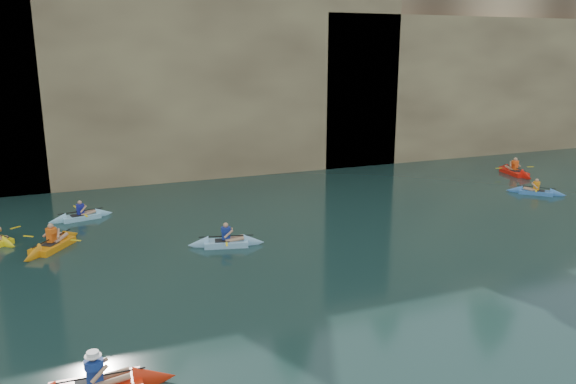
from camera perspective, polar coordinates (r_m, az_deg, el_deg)
name	(u,v)px	position (r m, az deg, el deg)	size (l,w,h in m)	color
ground	(380,381)	(13.58, 9.33, -18.38)	(160.00, 160.00, 0.00)	black
cliff	(153,69)	(40.16, -13.53, 12.01)	(70.00, 16.00, 12.00)	tan
cliff_slab_center	(209,78)	(33.32, -8.02, 11.37)	(24.00, 2.40, 11.40)	tan
cliff_slab_east	(485,84)	(42.90, 19.34, 10.29)	(26.00, 2.40, 9.84)	tan
sea_cave_center	(107,157)	(32.19, -17.89, 3.37)	(3.50, 1.00, 3.20)	black
sea_cave_east	(337,132)	(35.86, 4.99, 6.11)	(5.00, 1.00, 4.50)	black
kayaker_orange	(53,245)	(23.00, -22.80, -4.97)	(2.51, 3.10, 1.24)	orange
kayaker_ltblue_near	(226,242)	(21.64, -6.30, -5.11)	(3.01, 2.24, 1.16)	#86BDE1
kayaker_red_far	(514,172)	(36.47, 22.00, 1.91)	(2.48, 3.56, 1.28)	red
kayaker_ltblue_mid	(81,216)	(26.47, -20.29, -2.34)	(2.89, 2.10, 1.07)	#8FD3EF
kayaker_blue_east	(536,192)	(31.88, 23.87, 0.02)	(2.48, 2.51, 1.03)	#3874C1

